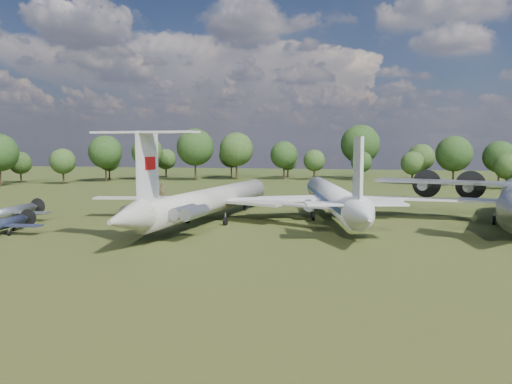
% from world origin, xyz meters
% --- Properties ---
extents(ground, '(300.00, 300.00, 0.00)m').
position_xyz_m(ground, '(0.00, 0.00, 0.00)').
color(ground, '#223E14').
rests_on(ground, ground).
extents(il62_airliner, '(43.96, 53.48, 4.77)m').
position_xyz_m(il62_airliner, '(-2.03, 2.86, 2.39)').
color(il62_airliner, silver).
rests_on(il62_airliner, ground).
extents(tu104_jet, '(46.19, 55.75, 4.93)m').
position_xyz_m(tu104_jet, '(14.23, 8.99, 2.46)').
color(tu104_jet, silver).
rests_on(tu104_jet, ground).
extents(small_prop_west, '(10.56, 13.74, 1.91)m').
position_xyz_m(small_prop_west, '(-23.97, -11.57, 0.95)').
color(small_prop_west, black).
rests_on(small_prop_west, ground).
extents(small_prop_northwest, '(10.89, 14.50, 2.07)m').
position_xyz_m(small_prop_northwest, '(-29.92, -1.89, 1.03)').
color(small_prop_northwest, '#A8AAB0').
rests_on(small_prop_northwest, ground).
extents(person_on_il62, '(0.65, 0.43, 1.78)m').
position_xyz_m(person_on_il62, '(-3.93, -10.36, 5.66)').
color(person_on_il62, '#9C7B4F').
rests_on(person_on_il62, il62_airliner).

